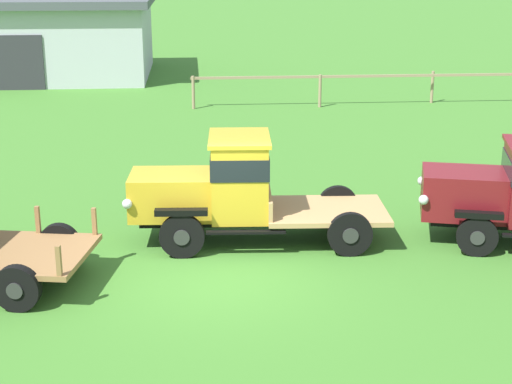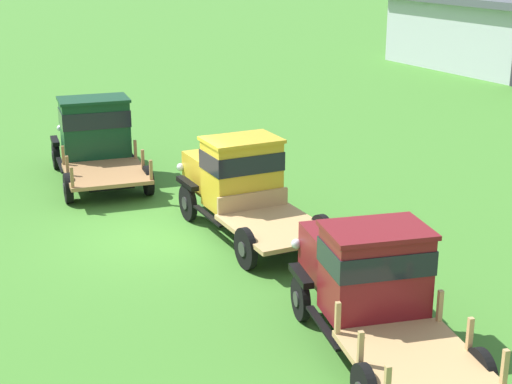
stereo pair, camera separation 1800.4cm
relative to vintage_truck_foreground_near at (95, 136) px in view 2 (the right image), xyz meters
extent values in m
plane|color=#3D7528|center=(5.55, -0.29, -1.17)|extent=(240.00, 240.00, 0.00)
cylinder|color=black|center=(-1.17, -0.87, -0.77)|extent=(0.83, 0.33, 0.81)
cylinder|color=#2D2D2D|center=(-1.19, -0.98, -0.77)|extent=(0.28, 0.08, 0.28)
cylinder|color=black|center=(-0.79, 1.22, -0.77)|extent=(0.83, 0.33, 0.81)
cylinder|color=#2D2D2D|center=(-0.77, 1.33, -0.77)|extent=(0.28, 0.08, 0.28)
cylinder|color=black|center=(2.18, -1.47, -0.77)|extent=(0.83, 0.33, 0.81)
cylinder|color=#2D2D2D|center=(2.16, -1.58, -0.77)|extent=(0.28, 0.08, 0.28)
cylinder|color=black|center=(2.55, 0.62, -0.77)|extent=(0.83, 0.33, 0.81)
cylinder|color=#2D2D2D|center=(2.57, 0.73, -0.77)|extent=(0.28, 0.08, 0.28)
cube|color=black|center=(0.54, -0.10, -0.69)|extent=(5.12, 2.03, 0.12)
cube|color=#0F381E|center=(-1.25, 0.22, -0.22)|extent=(2.04, 1.78, 0.81)
cube|color=silver|center=(-2.11, 0.38, -0.26)|extent=(0.26, 1.16, 0.61)
sphere|color=silver|center=(-2.26, -0.40, -0.20)|extent=(0.20, 0.20, 0.20)
sphere|color=silver|center=(-1.98, 1.16, -0.20)|extent=(0.20, 0.20, 0.20)
cube|color=black|center=(-1.17, -0.87, -0.31)|extent=(0.95, 0.36, 0.12)
cube|color=black|center=(-0.79, 1.22, -0.31)|extent=(0.95, 0.36, 0.12)
cube|color=#0F381E|center=(0.21, -0.04, 0.22)|extent=(1.48, 2.04, 1.69)
cube|color=black|center=(0.21, -0.04, 0.60)|extent=(1.53, 2.09, 0.47)
cube|color=#0F381E|center=(0.21, -0.04, 1.11)|extent=(1.61, 2.15, 0.08)
cube|color=black|center=(0.15, -1.08, -0.71)|extent=(1.63, 0.43, 0.05)
cube|color=black|center=(0.51, 0.96, -0.71)|extent=(1.63, 0.43, 0.05)
cube|color=olive|center=(2.00, -0.36, -0.58)|extent=(2.79, 2.52, 0.10)
cube|color=olive|center=(0.73, -1.15, -0.26)|extent=(0.09, 0.09, 0.53)
cube|color=olive|center=(1.09, 0.83, -0.26)|extent=(0.09, 0.09, 0.53)
cube|color=olive|center=(1.82, -1.35, -0.26)|extent=(0.09, 0.09, 0.53)
cube|color=olive|center=(2.18, 0.63, -0.26)|extent=(0.09, 0.09, 0.53)
cube|color=olive|center=(2.91, -1.54, -0.26)|extent=(0.09, 0.09, 0.53)
cube|color=olive|center=(3.27, 0.44, -0.26)|extent=(0.09, 0.09, 0.53)
cylinder|color=black|center=(4.91, 0.74, -0.72)|extent=(0.90, 0.19, 0.90)
cylinder|color=#2D2D2D|center=(4.90, 0.65, -0.72)|extent=(0.32, 0.05, 0.31)
cylinder|color=black|center=(5.00, 2.60, -0.72)|extent=(0.90, 0.19, 0.90)
cylinder|color=#2D2D2D|center=(5.01, 2.68, -0.72)|extent=(0.32, 0.05, 0.31)
cylinder|color=black|center=(8.22, 0.56, -0.72)|extent=(0.90, 0.19, 0.90)
cylinder|color=#2D2D2D|center=(8.22, 0.48, -0.72)|extent=(0.32, 0.05, 0.31)
cylinder|color=black|center=(8.32, 2.43, -0.72)|extent=(0.90, 0.19, 0.90)
cylinder|color=#2D2D2D|center=(8.32, 2.51, -0.72)|extent=(0.32, 0.05, 0.31)
cube|color=black|center=(6.50, 1.59, -0.64)|extent=(4.91, 1.27, 0.12)
cube|color=gold|center=(4.70, 1.68, -0.14)|extent=(1.75, 1.39, 0.88)
cube|color=silver|center=(3.89, 1.72, -0.18)|extent=(0.11, 1.03, 0.66)
sphere|color=silver|center=(3.85, 1.02, -0.12)|extent=(0.20, 0.20, 0.20)
sphere|color=silver|center=(3.92, 2.42, -0.12)|extent=(0.20, 0.20, 0.20)
cube|color=black|center=(4.91, 0.74, -0.22)|extent=(1.04, 0.25, 0.12)
cube|color=black|center=(5.00, 2.60, -0.22)|extent=(1.04, 0.25, 0.12)
cube|color=gold|center=(6.10, 1.61, 0.21)|extent=(1.21, 1.70, 1.57)
cube|color=black|center=(6.10, 1.61, 0.56)|extent=(1.25, 1.74, 0.44)
cube|color=gold|center=(6.10, 1.61, 1.03)|extent=(1.32, 1.78, 0.08)
cube|color=black|center=(6.17, 0.69, -0.66)|extent=(1.58, 0.22, 0.05)
cube|color=black|center=(6.26, 2.51, -0.66)|extent=(1.58, 0.22, 0.05)
cube|color=tan|center=(7.90, 1.51, -0.53)|extent=(2.57, 2.03, 0.10)
cube|color=tan|center=(6.70, 1.58, -0.30)|extent=(0.17, 1.77, 0.44)
cylinder|color=black|center=(10.73, 0.35, -0.77)|extent=(0.82, 0.35, 0.81)
cylinder|color=#2D2D2D|center=(10.71, 0.27, -0.77)|extent=(0.28, 0.10, 0.28)
cylinder|color=black|center=(11.21, 2.15, -0.77)|extent=(0.82, 0.35, 0.81)
cylinder|color=#2D2D2D|center=(11.24, 2.23, -0.77)|extent=(0.28, 0.10, 0.28)
cylinder|color=black|center=(14.25, 1.34, -0.77)|extent=(0.82, 0.35, 0.81)
cylinder|color=#2D2D2D|center=(14.27, 1.42, -0.77)|extent=(0.28, 0.10, 0.28)
cube|color=black|center=(12.34, 0.89, -0.68)|extent=(4.71, 2.18, 0.12)
cube|color=maroon|center=(10.73, 1.31, -0.16)|extent=(1.96, 1.69, 0.94)
cube|color=silver|center=(9.95, 1.52, -0.20)|extent=(0.32, 1.01, 0.70)
sphere|color=silver|center=(9.76, 0.85, -0.13)|extent=(0.20, 0.20, 0.20)
sphere|color=silver|center=(10.12, 2.20, -0.13)|extent=(0.20, 0.20, 0.20)
cube|color=black|center=(10.73, 0.35, -0.31)|extent=(0.95, 0.43, 0.12)
cube|color=black|center=(11.21, 2.15, -0.31)|extent=(0.95, 0.43, 0.12)
cube|color=maroon|center=(12.08, 0.95, 0.12)|extent=(1.50, 1.87, 1.49)
cube|color=black|center=(12.08, 0.95, 0.46)|extent=(1.56, 1.92, 0.42)
cube|color=maroon|center=(12.08, 0.95, 0.91)|extent=(1.63, 1.97, 0.08)
cube|color=black|center=(11.95, 0.04, -0.70)|extent=(1.55, 0.54, 0.05)
cube|color=black|center=(12.43, 1.81, -0.70)|extent=(1.55, 0.54, 0.05)
cube|color=tan|center=(13.69, 0.52, -0.57)|extent=(2.61, 2.37, 0.10)
cube|color=tan|center=(12.50, -0.07, -0.25)|extent=(0.10, 0.10, 0.54)
cube|color=tan|center=(12.96, 1.64, -0.25)|extent=(0.10, 0.10, 0.54)
cube|color=tan|center=(13.46, -0.33, -0.25)|extent=(0.10, 0.10, 0.54)
cube|color=tan|center=(13.92, 1.38, -0.25)|extent=(0.10, 0.10, 0.54)
cube|color=tan|center=(14.42, -0.59, -0.25)|extent=(0.10, 0.10, 0.54)
cube|color=tan|center=(14.87, 1.12, -0.25)|extent=(0.10, 0.10, 0.54)
camera|label=1|loc=(5.17, -13.81, 4.57)|focal=55.00mm
camera|label=2|loc=(21.66, -6.63, 5.49)|focal=55.00mm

